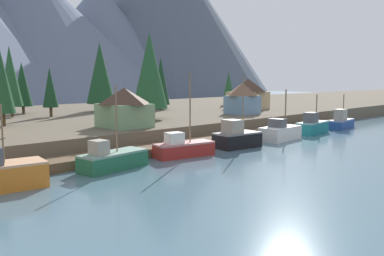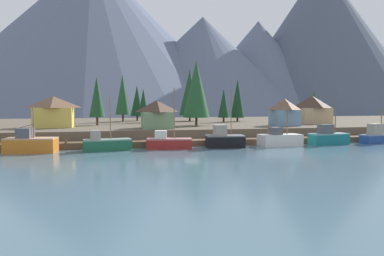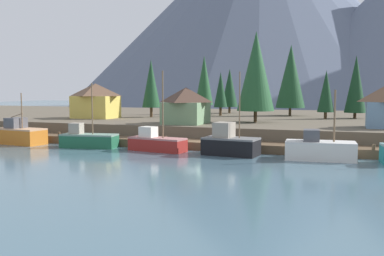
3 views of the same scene
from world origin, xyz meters
The scene contains 24 objects.
ground_plane centered at (0.00, 20.00, -0.50)m, with size 400.00×400.00×1.00m, color #476675.
dock centered at (0.00, 1.99, 0.50)m, with size 80.00×4.00×1.60m.
shoreline_bank centered at (0.00, 32.00, 1.25)m, with size 400.00×56.00×2.50m, color brown.
mountain_central_peak centered at (32.80, 125.86, 25.66)m, with size 107.40×107.40×51.32m, color slate.
mountain_east_peak centered at (67.32, 136.30, 26.49)m, with size 89.55×89.55×52.98m, color slate.
mountain_far_ridge centered at (107.41, 138.91, 44.26)m, with size 116.70×116.70×88.53m, color #475160.
fishing_boat_green centered at (-13.86, -1.99, 1.02)m, with size 7.41×3.65×8.24m.
fishing_boat_red centered at (-4.31, -1.88, 1.02)m, with size 7.40×3.53×9.62m.
fishing_boat_black centered at (4.89, -2.03, 1.31)m, with size 6.40×3.77×9.35m.
fishing_boat_white centered at (14.64, -2.05, 1.14)m, with size 7.34×3.76×7.36m.
fishing_boat_teal centered at (23.93, -1.85, 1.24)m, with size 7.12×3.40×6.37m.
fishing_boat_blue centered at (33.99, -1.79, 1.21)m, with size 7.35×3.26×6.10m.
house_tan centered at (32.67, 18.61, 5.78)m, with size 7.39×6.73×6.40m.
house_green centered at (-4.76, 9.27, 5.18)m, with size 5.85×6.40×5.24m.
house_blue centered at (22.10, 11.34, 5.40)m, with size 5.40×4.85×5.66m.
conifer_near_left centered at (-16.12, 21.47, 8.53)m, with size 3.29×3.29×10.33m.
conifer_near_right centered at (18.35, 30.08, 8.38)m, with size 3.61×3.61×10.78m.
conifer_mid_left centered at (13.68, 26.93, 7.16)m, with size 2.79×2.79×8.19m.
conifer_mid_right centered at (40.45, 30.99, 7.47)m, with size 2.55×2.55×8.07m.
conifer_back_left centered at (-6.49, 39.64, 7.87)m, with size 3.51×3.51×9.42m.
conifer_back_right centered at (-5.61, 29.91, 7.42)m, with size 2.59×2.59×8.29m.
conifer_centre centered at (4.17, 15.29, 10.17)m, with size 5.58×5.58×13.60m.
conifer_far_left centered at (-10.39, 34.35, 9.34)m, with size 3.69×3.69×11.86m.
conifer_far_right centered at (6.81, 34.63, 9.98)m, with size 5.54×5.54×13.45m.
Camera 1 is at (-35.33, -36.28, 9.01)m, focal length 38.22 mm.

